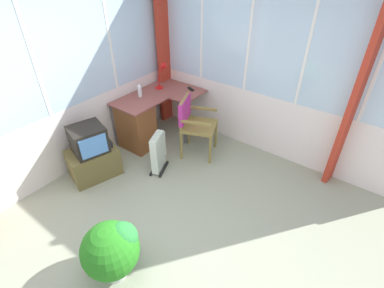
{
  "coord_description": "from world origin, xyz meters",
  "views": [
    {
      "loc": [
        -1.45,
        -1.36,
        2.68
      ],
      "look_at": [
        0.96,
        0.46,
        0.57
      ],
      "focal_mm": 26.67,
      "sensor_mm": 36.0,
      "label": 1
    }
  ],
  "objects": [
    {
      "name": "tv_on_stand",
      "position": [
        0.21,
        1.59,
        0.34
      ],
      "size": [
        0.74,
        0.6,
        0.78
      ],
      "color": "brown",
      "rests_on": "ground"
    },
    {
      "name": "east_window_panel",
      "position": [
        2.19,
        -0.0,
        1.39
      ],
      "size": [
        0.07,
        3.91,
        2.78
      ],
      "color": "silver",
      "rests_on": "ground"
    },
    {
      "name": "curtain_east_far",
      "position": [
        2.11,
        -1.07,
        1.34
      ],
      "size": [
        0.28,
        0.11,
        2.68
      ],
      "primitive_type": "cube",
      "rotation": [
        0.0,
        0.0,
        -0.15
      ],
      "color": "#B23322",
      "rests_on": "ground"
    },
    {
      "name": "tv_remote",
      "position": [
        1.98,
        1.25,
        0.77
      ],
      "size": [
        0.1,
        0.15,
        0.02
      ],
      "primitive_type": "cube",
      "rotation": [
        0.0,
        0.0,
        -0.44
      ],
      "color": "black",
      "rests_on": "desk"
    },
    {
      "name": "space_heater",
      "position": [
        0.85,
        0.96,
        0.29
      ],
      "size": [
        0.41,
        0.29,
        0.58
      ],
      "color": "silver",
      "rests_on": "ground"
    },
    {
      "name": "ground",
      "position": [
        0.0,
        0.0,
        -0.03
      ],
      "size": [
        5.32,
        4.91,
        0.06
      ],
      "primitive_type": "cube",
      "color": "gray"
    },
    {
      "name": "potted_plant",
      "position": [
        -0.6,
        0.22,
        0.34
      ],
      "size": [
        0.55,
        0.55,
        0.61
      ],
      "color": "silver",
      "rests_on": "ground"
    },
    {
      "name": "desk",
      "position": [
        1.13,
        1.62,
        0.41
      ],
      "size": [
        1.31,
        0.92,
        0.75
      ],
      "color": "brown",
      "rests_on": "ground"
    },
    {
      "name": "curtain_corner",
      "position": [
        2.06,
        1.85,
        1.34
      ],
      "size": [
        0.28,
        0.07,
        2.68
      ],
      "primitive_type": "cube",
      "rotation": [
        0.0,
        0.0,
        -0.0
      ],
      "color": "#B23322",
      "rests_on": "ground"
    },
    {
      "name": "spray_bottle",
      "position": [
        1.31,
        1.72,
        0.86
      ],
      "size": [
        0.06,
        0.06,
        0.22
      ],
      "color": "silver",
      "rests_on": "desk"
    },
    {
      "name": "north_window_panel",
      "position": [
        0.0,
        1.98,
        1.39
      ],
      "size": [
        4.32,
        0.07,
        2.78
      ],
      "color": "silver",
      "rests_on": "ground"
    },
    {
      "name": "wooden_armchair",
      "position": [
        1.46,
        0.84,
        0.59
      ],
      "size": [
        0.63,
        0.63,
        0.91
      ],
      "color": "olive",
      "rests_on": "ground"
    },
    {
      "name": "desk_lamp",
      "position": [
        1.79,
        1.65,
        1.03
      ],
      "size": [
        0.23,
        0.2,
        0.42
      ],
      "color": "red",
      "rests_on": "desk"
    }
  ]
}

